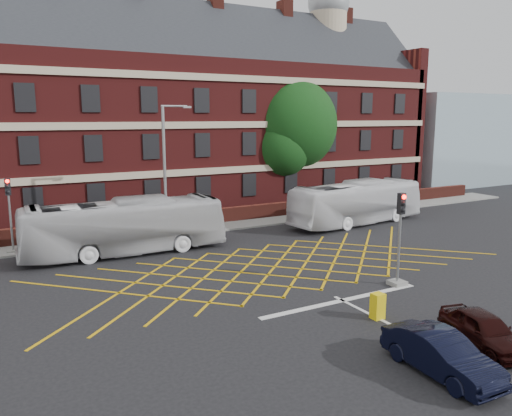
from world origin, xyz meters
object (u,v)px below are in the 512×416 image
traffic_light_near (399,248)px  street_lamp (167,198)px  bus_left (125,227)px  traffic_light_far (11,223)px  bus_right (357,203)px  deciduous_tree (290,131)px  car_maroon (484,330)px  utility_cabinet (378,306)px  car_navy (441,354)px

traffic_light_near → street_lamp: (-6.66, 12.44, 1.03)m
bus_left → traffic_light_far: (-5.55, 3.19, 0.21)m
bus_right → deciduous_tree: deciduous_tree is taller
car_maroon → deciduous_tree: (9.59, 26.90, 5.78)m
car_maroon → traffic_light_near: size_ratio=0.82×
utility_cabinet → bus_left: bearing=113.5°
bus_left → bus_right: size_ratio=1.01×
street_lamp → utility_cabinet: 15.42m
deciduous_tree → bus_right: bearing=-92.8°
deciduous_tree → traffic_light_near: (-7.59, -20.92, -4.61)m
traffic_light_near → street_lamp: bearing=118.2°
car_navy → utility_cabinet: (1.25, 4.07, -0.14)m
bus_left → car_navy: 18.58m
bus_right → utility_cabinet: 17.39m
bus_left → street_lamp: size_ratio=1.35×
bus_right → car_maroon: bearing=146.0°
street_lamp → traffic_light_near: bearing=-61.8°
deciduous_tree → traffic_light_far: (-22.65, -6.35, -4.61)m
bus_left → traffic_light_near: traffic_light_near is taller
car_navy → traffic_light_near: 8.16m
street_lamp → utility_cabinet: (3.18, -14.92, -2.30)m
car_maroon → traffic_light_far: size_ratio=0.82×
bus_right → traffic_light_near: 13.33m
bus_left → traffic_light_far: traffic_light_far is taller
deciduous_tree → traffic_light_near: bearing=-109.9°
traffic_light_far → deciduous_tree: bearing=15.7°
traffic_light_far → bus_right: bearing=-8.4°
car_maroon → deciduous_tree: 29.14m
bus_left → traffic_light_far: size_ratio=2.62×
car_maroon → bus_left: bearing=126.9°
traffic_light_near → deciduous_tree: bearing=70.1°
bus_right → car_maroon: bus_right is taller
bus_right → car_maroon: 19.54m
bus_left → utility_cabinet: bearing=-154.3°
car_maroon → street_lamp: size_ratio=0.42×
car_navy → utility_cabinet: 4.26m
deciduous_tree → car_maroon: bearing=-109.6°
deciduous_tree → traffic_light_far: size_ratio=2.57×
car_maroon → deciduous_tree: bearing=83.9°
deciduous_tree → street_lamp: 16.96m
bus_left → bus_right: 16.63m
car_maroon → deciduous_tree: deciduous_tree is taller
car_maroon → traffic_light_near: (2.00, 5.99, 1.17)m
bus_right → car_navy: (-11.84, -17.83, -0.90)m
bus_left → traffic_light_near: bearing=-137.9°
street_lamp → utility_cabinet: size_ratio=8.26×
bus_right → traffic_light_near: bearing=141.6°
car_navy → utility_cabinet: car_navy is taller
deciduous_tree → street_lamp: deciduous_tree is taller
bus_left → deciduous_tree: (17.10, 9.54, 4.82)m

